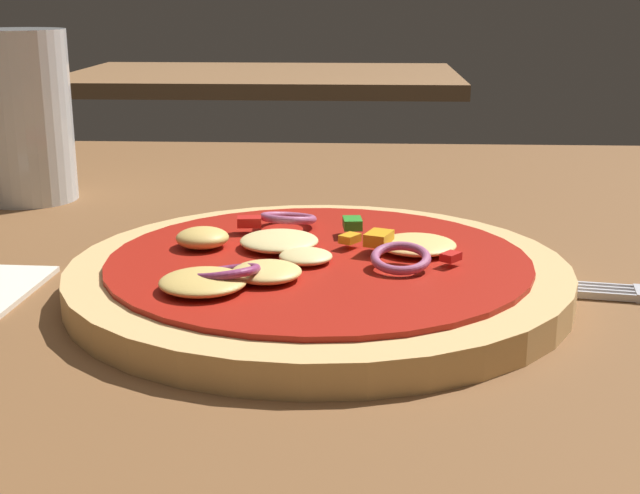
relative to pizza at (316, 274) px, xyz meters
The scene contains 4 objects.
dining_table 0.05m from the pizza, 88.14° to the right, with size 1.20×1.08×0.03m.
pizza is the anchor object (origin of this frame).
beer_glass 0.33m from the pizza, 138.21° to the left, with size 0.07×0.07×0.13m.
background_table 1.41m from the pizza, 97.63° to the left, with size 0.80×0.51×0.03m.
Camera 1 is at (0.02, -0.42, 0.19)m, focal length 49.52 mm.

